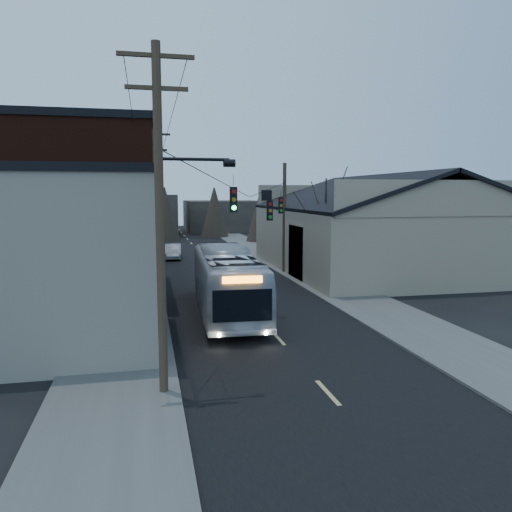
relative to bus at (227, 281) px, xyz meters
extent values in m
plane|color=black|center=(1.41, -13.08, -1.66)|extent=(160.00, 160.00, 0.00)
cube|color=black|center=(1.41, 16.92, -1.65)|extent=(9.00, 110.00, 0.02)
cube|color=#474744|center=(-5.09, 16.92, -1.60)|extent=(4.00, 110.00, 0.12)
cube|color=#474744|center=(7.91, 16.92, -1.60)|extent=(4.00, 110.00, 0.12)
cube|color=slate|center=(-7.59, -4.08, 1.84)|extent=(8.00, 8.00, 7.00)
cube|color=black|center=(-8.59, 6.92, 3.34)|extent=(10.00, 12.00, 10.00)
cube|color=#2E2925|center=(-8.09, 22.92, 1.84)|extent=(9.00, 14.00, 7.00)
cube|color=gray|center=(14.41, 11.92, 0.84)|extent=(16.00, 20.00, 5.00)
cube|color=black|center=(10.41, 11.92, 4.64)|extent=(8.16, 20.60, 2.86)
cube|color=black|center=(18.41, 11.92, 4.64)|extent=(8.16, 20.60, 2.86)
cube|color=#2E2925|center=(-4.59, 51.92, 1.34)|extent=(10.00, 12.00, 6.00)
cube|color=#2E2925|center=(8.41, 56.92, 0.84)|extent=(12.00, 14.00, 5.00)
cone|color=black|center=(7.91, 6.92, 1.94)|extent=(0.40, 0.40, 7.20)
cylinder|color=#382B1E|center=(-3.59, -10.08, 3.59)|extent=(0.28, 0.28, 10.50)
cube|color=#382B1E|center=(-3.59, -10.08, 8.44)|extent=(2.20, 0.12, 0.12)
cylinder|color=#382B1E|center=(-3.59, 4.92, 3.34)|extent=(0.28, 0.28, 10.00)
cube|color=#382B1E|center=(-3.59, 4.92, 7.94)|extent=(2.20, 0.12, 0.12)
cylinder|color=#382B1E|center=(-3.59, 19.92, 3.09)|extent=(0.28, 0.28, 9.50)
cube|color=#382B1E|center=(-3.59, 19.92, 7.44)|extent=(2.20, 0.12, 0.12)
cylinder|color=#382B1E|center=(-3.59, 34.92, 2.84)|extent=(0.28, 0.28, 9.00)
cube|color=#382B1E|center=(-3.59, 34.92, 6.94)|extent=(2.20, 0.12, 0.12)
cylinder|color=#382B1E|center=(6.41, 11.92, 2.59)|extent=(0.28, 0.28, 8.50)
cube|color=black|center=(-0.59, -5.58, 4.29)|extent=(0.28, 0.20, 1.00)
cube|color=black|center=(2.01, -1.08, 3.69)|extent=(0.28, 0.20, 1.00)
cube|color=black|center=(4.21, 4.92, 3.79)|extent=(0.28, 0.20, 1.00)
imported|color=#B7BCC5|center=(0.00, 0.00, 0.00)|extent=(3.40, 12.07, 3.33)
imported|color=#96989D|center=(-1.59, 22.43, -0.96)|extent=(1.75, 4.34, 1.40)
camera|label=1|loc=(-3.98, -25.16, 4.53)|focal=35.00mm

